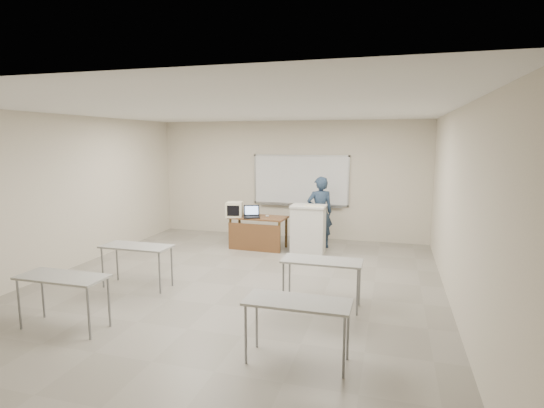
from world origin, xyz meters
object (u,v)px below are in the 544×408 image
(crt_monitor, at_px, (234,209))
(mouse, at_px, (267,216))
(whiteboard, at_px, (301,181))
(presenter, at_px, (320,212))
(laptop, at_px, (253,215))
(keyboard, at_px, (314,206))
(podium, at_px, (308,229))
(instructor_desk, at_px, (257,227))

(crt_monitor, bearing_deg, mouse, 1.11)
(whiteboard, bearing_deg, presenter, -53.88)
(whiteboard, xyz_separation_m, mouse, (-0.50, -1.32, -0.71))
(laptop, height_order, keyboard, keyboard)
(podium, bearing_deg, instructor_desk, 179.21)
(podium, distance_m, crt_monitor, 1.79)
(instructor_desk, relative_size, podium, 1.21)
(whiteboard, distance_m, instructor_desk, 1.89)
(crt_monitor, relative_size, presenter, 0.25)
(laptop, height_order, mouse, laptop)
(keyboard, bearing_deg, instructor_desk, 178.68)
(whiteboard, relative_size, presenter, 1.48)
(crt_monitor, xyz_separation_m, presenter, (1.91, 0.58, -0.08))
(instructor_desk, distance_m, keyboard, 1.47)
(laptop, bearing_deg, whiteboard, 41.05)
(laptop, xyz_separation_m, presenter, (1.46, 0.58, 0.03))
(presenter, bearing_deg, crt_monitor, -6.58)
(whiteboard, xyz_separation_m, laptop, (-0.80, -1.49, -0.67))
(whiteboard, relative_size, mouse, 27.36)
(podium, distance_m, keyboard, 0.58)
(podium, relative_size, presenter, 0.64)
(instructor_desk, height_order, mouse, mouse)
(laptop, relative_size, mouse, 4.00)
(whiteboard, height_order, crt_monitor, whiteboard)
(laptop, bearing_deg, podium, -19.75)
(crt_monitor, relative_size, laptop, 1.15)
(podium, relative_size, crt_monitor, 2.59)
(instructor_desk, xyz_separation_m, mouse, (0.20, 0.16, 0.24))
(crt_monitor, bearing_deg, presenter, 4.95)
(instructor_desk, xyz_separation_m, laptop, (-0.10, -0.01, 0.29))
(crt_monitor, distance_m, mouse, 0.78)
(laptop, bearing_deg, mouse, 9.09)
(instructor_desk, bearing_deg, crt_monitor, -175.75)
(mouse, bearing_deg, keyboard, 6.82)
(instructor_desk, bearing_deg, laptop, -170.44)
(podium, distance_m, laptop, 1.33)
(presenter, bearing_deg, laptop, -1.90)
(podium, bearing_deg, mouse, 170.21)
(instructor_desk, height_order, podium, podium)
(whiteboard, distance_m, keyboard, 1.76)
(whiteboard, xyz_separation_m, podium, (0.50, -1.47, -0.94))
(mouse, relative_size, presenter, 0.05)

